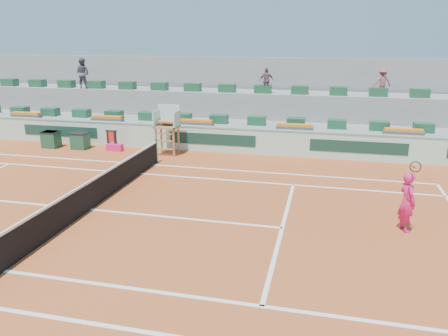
{
  "coord_description": "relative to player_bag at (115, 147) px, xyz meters",
  "views": [
    {
      "loc": [
        7.47,
        -12.17,
        5.53
      ],
      "look_at": [
        4.0,
        2.5,
        1.0
      ],
      "focal_mm": 35.0,
      "sensor_mm": 36.0,
      "label": 1
    }
  ],
  "objects": [
    {
      "name": "towel_rack",
      "position": [
        -0.18,
        0.07,
        0.42
      ],
      "size": [
        0.6,
        0.1,
        1.03
      ],
      "color": "black",
      "rests_on": "ground"
    },
    {
      "name": "seating_tier_lower",
      "position": [
        2.86,
        3.26,
        0.42
      ],
      "size": [
        36.0,
        4.0,
        1.2
      ],
      "primitive_type": "cube",
      "color": "gray",
      "rests_on": "ground"
    },
    {
      "name": "seat_row_upper",
      "position": [
        2.86,
        4.26,
        2.64
      ],
      "size": [
        32.9,
        0.6,
        0.44
      ],
      "color": "#1A4F30",
      "rests_on": "seating_tier_upper"
    },
    {
      "name": "spectator_right",
      "position": [
        13.04,
        4.56,
        3.13
      ],
      "size": [
        1.02,
        0.74,
        1.41
      ],
      "primitive_type": "imported",
      "rotation": [
        0.0,
        0.0,
        3.4
      ],
      "color": "#8F474C",
      "rests_on": "seating_tier_upper"
    },
    {
      "name": "drink_cooler_a",
      "position": [
        -1.92,
        -0.02,
        0.24
      ],
      "size": [
        0.83,
        0.72,
        0.84
      ],
      "color": "#17462D",
      "rests_on": "ground"
    },
    {
      "name": "seat_row_lower",
      "position": [
        2.86,
        2.36,
        1.24
      ],
      "size": [
        32.9,
        0.6,
        0.44
      ],
      "color": "#1A4F30",
      "rests_on": "seating_tier_lower"
    },
    {
      "name": "player_bag",
      "position": [
        0.0,
        0.0,
        0.0
      ],
      "size": [
        0.81,
        0.36,
        0.36
      ],
      "primitive_type": "cube",
      "color": "#E91E6C",
      "rests_on": "ground"
    },
    {
      "name": "spectator_left",
      "position": [
        -3.9,
        4.09,
        3.3
      ],
      "size": [
        0.9,
        0.72,
        1.76
      ],
      "primitive_type": "imported",
      "rotation": [
        0.0,
        0.0,
        3.08
      ],
      "color": "#4B4C57",
      "rests_on": "seating_tier_upper"
    },
    {
      "name": "umpire_chair",
      "position": [
        2.86,
        0.06,
        1.36
      ],
      "size": [
        1.1,
        0.9,
        2.4
      ],
      "color": "#9C633B",
      "rests_on": "ground"
    },
    {
      "name": "court_lines",
      "position": [
        2.86,
        -7.44,
        -0.17
      ],
      "size": [
        23.89,
        11.09,
        0.01
      ],
      "color": "white",
      "rests_on": "ground"
    },
    {
      "name": "spectator_mid",
      "position": [
        7.07,
        4.13,
        3.1
      ],
      "size": [
        0.86,
        0.57,
        1.36
      ],
      "primitive_type": "imported",
      "rotation": [
        0.0,
        0.0,
        3.47
      ],
      "color": "#774F61",
      "rests_on": "seating_tier_upper"
    },
    {
      "name": "advertising_hoarding",
      "position": [
        2.88,
        1.06,
        0.45
      ],
      "size": [
        36.0,
        0.34,
        1.26
      ],
      "color": "#ACD8C4",
      "rests_on": "ground"
    },
    {
      "name": "seating_tier_upper",
      "position": [
        2.86,
        4.86,
        1.12
      ],
      "size": [
        36.0,
        2.4,
        2.6
      ],
      "primitive_type": "cube",
      "color": "gray",
      "rests_on": "ground"
    },
    {
      "name": "drink_cooler_b",
      "position": [
        -3.54,
        -0.12,
        0.24
      ],
      "size": [
        0.84,
        0.72,
        0.84
      ],
      "color": "#17462D",
      "rests_on": "ground"
    },
    {
      "name": "tennis_net",
      "position": [
        2.86,
        -7.44,
        0.35
      ],
      "size": [
        0.1,
        11.97,
        1.1
      ],
      "color": "black",
      "rests_on": "ground"
    },
    {
      "name": "flower_planters",
      "position": [
        1.36,
        1.56,
        1.15
      ],
      "size": [
        26.8,
        0.36,
        0.28
      ],
      "color": "#4C4C4C",
      "rests_on": "seating_tier_lower"
    },
    {
      "name": "stadium_back_wall",
      "position": [
        2.86,
        6.46,
        2.02
      ],
      "size": [
        36.0,
        0.4,
        4.4
      ],
      "primitive_type": "cube",
      "color": "gray",
      "rests_on": "ground"
    },
    {
      "name": "ground",
      "position": [
        2.86,
        -7.44,
        -0.18
      ],
      "size": [
        90.0,
        90.0,
        0.0
      ],
      "primitive_type": "plane",
      "color": "#9E451E",
      "rests_on": "ground"
    },
    {
      "name": "drink_cooler_c",
      "position": [
        -3.58,
        -0.09,
        0.24
      ],
      "size": [
        0.78,
        0.67,
        0.84
      ],
      "color": "#17462D",
      "rests_on": "ground"
    },
    {
      "name": "tennis_player",
      "position": [
        12.8,
        -6.73,
        0.72
      ],
      "size": [
        0.66,
        0.95,
        2.28
      ],
      "color": "#E91E6C",
      "rests_on": "ground"
    }
  ]
}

